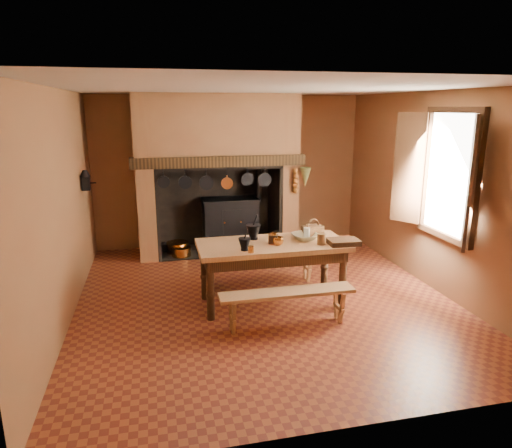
{
  "coord_description": "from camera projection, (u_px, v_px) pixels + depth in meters",
  "views": [
    {
      "loc": [
        -1.4,
        -5.73,
        2.57
      ],
      "look_at": [
        -0.04,
        0.3,
        0.98
      ],
      "focal_mm": 32.0,
      "sensor_mm": 36.0,
      "label": 1
    }
  ],
  "objects": [
    {
      "name": "glass_jar",
      "position": [
        307.0,
        233.0,
        6.14
      ],
      "size": [
        0.1,
        0.1,
        0.15
      ],
      "primitive_type": "cylinder",
      "rotation": [
        0.0,
        0.0,
        0.1
      ],
      "color": "beige",
      "rests_on": "work_table"
    },
    {
      "name": "floor",
      "position": [
        263.0,
        297.0,
        6.36
      ],
      "size": [
        5.5,
        5.5,
        0.0
      ],
      "primitive_type": "plane",
      "color": "brown",
      "rests_on": "ground"
    },
    {
      "name": "brass_mug_b",
      "position": [
        271.0,
        238.0,
        6.05
      ],
      "size": [
        0.08,
        0.08,
        0.09
      ],
      "primitive_type": "cylinder",
      "rotation": [
        0.0,
        0.0,
        -0.05
      ],
      "color": "#B46F29",
      "rests_on": "work_table"
    },
    {
      "name": "stoneware_crock",
      "position": [
        322.0,
        239.0,
        5.89
      ],
      "size": [
        0.13,
        0.13,
        0.14
      ],
      "primitive_type": "cylinder",
      "rotation": [
        0.0,
        0.0,
        -0.16
      ],
      "color": "brown",
      "rests_on": "work_table"
    },
    {
      "name": "work_table",
      "position": [
        272.0,
        252.0,
        6.01
      ],
      "size": [
        1.96,
        0.87,
        0.85
      ],
      "color": "tan",
      "rests_on": "floor"
    },
    {
      "name": "iron_range",
      "position": [
        231.0,
        222.0,
        8.54
      ],
      "size": [
        1.12,
        0.55,
        1.6
      ],
      "color": "black",
      "rests_on": "floor"
    },
    {
      "name": "onion_string",
      "position": [
        295.0,
        181.0,
        7.93
      ],
      "size": [
        0.12,
        0.1,
        0.46
      ],
      "primitive_type": null,
      "color": "#99571C",
      "rests_on": "chimney_breast"
    },
    {
      "name": "mixing_bowl",
      "position": [
        305.0,
        237.0,
        6.11
      ],
      "size": [
        0.41,
        0.41,
        0.09
      ],
      "primitive_type": "imported",
      "rotation": [
        0.0,
        0.0,
        0.2
      ],
      "color": "#BBB590",
      "rests_on": "work_table"
    },
    {
      "name": "mortar_small",
      "position": [
        245.0,
        244.0,
        5.63
      ],
      "size": [
        0.16,
        0.16,
        0.27
      ],
      "rotation": [
        0.0,
        0.0,
        0.13
      ],
      "color": "black",
      "rests_on": "work_table"
    },
    {
      "name": "coffee_grinder",
      "position": [
        274.0,
        238.0,
        5.93
      ],
      "size": [
        0.17,
        0.15,
        0.18
      ],
      "rotation": [
        0.0,
        0.0,
        -0.39
      ],
      "color": "#371F11",
      "rests_on": "work_table"
    },
    {
      "name": "hanging_pans",
      "position": [
        219.0,
        182.0,
        7.66
      ],
      "size": [
        1.92,
        0.29,
        0.27
      ],
      "color": "black",
      "rests_on": "chimney_breast"
    },
    {
      "name": "wooden_tray",
      "position": [
        343.0,
        242.0,
        5.9
      ],
      "size": [
        0.4,
        0.3,
        0.07
      ],
      "primitive_type": "cube",
      "rotation": [
        0.0,
        0.0,
        -0.04
      ],
      "color": "#371F11",
      "rests_on": "work_table"
    },
    {
      "name": "bench_front",
      "position": [
        287.0,
        300.0,
        5.43
      ],
      "size": [
        1.63,
        0.29,
        0.46
      ],
      "color": "tan",
      "rests_on": "floor"
    },
    {
      "name": "chimney_breast",
      "position": [
        216.0,
        152.0,
        8.02
      ],
      "size": [
        2.95,
        0.96,
        2.8
      ],
      "color": "brown",
      "rests_on": "floor"
    },
    {
      "name": "ceiling",
      "position": [
        264.0,
        88.0,
        5.66
      ],
      "size": [
        5.5,
        5.5,
        0.0
      ],
      "primitive_type": "plane",
      "rotation": [
        3.14,
        0.0,
        0.0
      ],
      "color": "silver",
      "rests_on": "back_wall"
    },
    {
      "name": "bench_back",
      "position": [
        261.0,
        260.0,
        6.73
      ],
      "size": [
        1.8,
        0.31,
        0.51
      ],
      "color": "tan",
      "rests_on": "floor"
    },
    {
      "name": "back_wall",
      "position": [
        229.0,
        171.0,
        8.61
      ],
      "size": [
        5.0,
        0.02,
        2.8
      ],
      "primitive_type": "cube",
      "color": "brown",
      "rests_on": "floor"
    },
    {
      "name": "wall_left",
      "position": [
        62.0,
        208.0,
        5.48
      ],
      "size": [
        0.02,
        5.5,
        2.8
      ],
      "primitive_type": "cube",
      "color": "brown",
      "rests_on": "floor"
    },
    {
      "name": "brass_cup",
      "position": [
        278.0,
        241.0,
        5.86
      ],
      "size": [
        0.17,
        0.17,
        0.11
      ],
      "primitive_type": "imported",
      "rotation": [
        0.0,
        0.0,
        -0.33
      ],
      "color": "#B46F29",
      "rests_on": "work_table"
    },
    {
      "name": "window",
      "position": [
        443.0,
        175.0,
        6.06
      ],
      "size": [
        0.39,
        1.75,
        1.76
      ],
      "color": "white",
      "rests_on": "wall_right"
    },
    {
      "name": "hearth_pans",
      "position": [
        178.0,
        249.0,
        8.21
      ],
      "size": [
        0.51,
        0.62,
        0.2
      ],
      "color": "#B46F29",
      "rests_on": "floor"
    },
    {
      "name": "wall_right",
      "position": [
        433.0,
        191.0,
        6.54
      ],
      "size": [
        0.02,
        5.5,
        2.8
      ],
      "primitive_type": "cube",
      "color": "brown",
      "rests_on": "floor"
    },
    {
      "name": "herb_bunch",
      "position": [
        305.0,
        178.0,
        7.96
      ],
      "size": [
        0.2,
        0.2,
        0.35
      ],
      "primitive_type": "cone",
      "rotation": [
        3.14,
        0.0,
        0.0
      ],
      "color": "brown",
      "rests_on": "chimney_breast"
    },
    {
      "name": "brass_mug_a",
      "position": [
        251.0,
        249.0,
        5.56
      ],
      "size": [
        0.1,
        0.1,
        0.08
      ],
      "primitive_type": "cylinder",
      "rotation": [
        0.0,
        0.0,
        -0.38
      ],
      "color": "#B46F29",
      "rests_on": "work_table"
    },
    {
      "name": "mortar_large",
      "position": [
        253.0,
        231.0,
        6.11
      ],
      "size": [
        0.2,
        0.2,
        0.34
      ],
      "rotation": [
        0.0,
        0.0,
        -0.32
      ],
      "color": "black",
      "rests_on": "work_table"
    },
    {
      "name": "wall_front",
      "position": [
        351.0,
        269.0,
        3.41
      ],
      "size": [
        5.0,
        0.02,
        2.8
      ],
      "primitive_type": "cube",
      "color": "brown",
      "rests_on": "floor"
    },
    {
      "name": "wall_coffee_mill",
      "position": [
        85.0,
        179.0,
        6.93
      ],
      "size": [
        0.23,
        0.16,
        0.31
      ],
      "color": "black",
      "rests_on": "wall_left"
    },
    {
      "name": "wicker_basket",
      "position": [
        313.0,
        230.0,
        6.26
      ],
      "size": [
        0.31,
        0.26,
        0.25
      ],
      "rotation": [
        0.0,
        0.0,
        0.33
      ],
      "color": "#543119",
      "rests_on": "work_table"
    }
  ]
}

